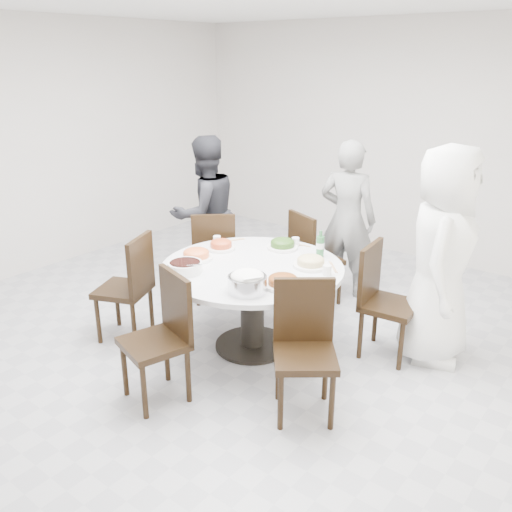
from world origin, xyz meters
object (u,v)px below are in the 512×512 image
Objects in this scene: dining_table at (252,307)px; beverage_bottle at (320,244)px; chair_nw at (214,255)px; soup_bowl at (185,267)px; diner_right at (441,256)px; diner_middle at (347,219)px; chair_ne at (390,303)px; chair_se at (305,354)px; chair_n at (317,258)px; diner_left at (205,213)px; rice_bowl at (247,284)px; chair_s at (154,341)px; chair_sw at (123,287)px.

dining_table is 0.79m from beverage_bottle.
soup_bowl is (0.60, -0.98, 0.32)m from chair_nw.
diner_right reaches higher than chair_nw.
diner_middle is at bearing 45.55° from diner_right.
chair_ne is 1.10m from chair_se.
chair_nw is 4.09× the size of beverage_bottle.
chair_se is 2.20m from diner_middle.
soup_bowl is (-0.25, -1.55, 0.32)m from chair_n.
diner_left is at bearing 19.86° from diner_middle.
dining_table is 1.14m from chair_ne.
diner_right is at bearing 17.66° from beverage_bottle.
chair_n is 1.27m from diner_left.
diner_middle is 1.95m from rice_bowl.
chair_s is at bearing 170.00° from chair_se.
chair_s is 1.07m from chair_se.
chair_ne is 3.32× the size of rice_bowl.
diner_right reaches higher than chair_ne.
chair_sw reaches higher than dining_table.
diner_right is (2.24, 1.38, 0.41)m from chair_sw.
chair_n is 3.32× the size of rice_bowl.
diner_left is at bearing 139.54° from chair_s.
chair_s is 0.59× the size of diner_left.
dining_table is 0.69m from soup_bowl.
diner_left is at bearing 167.01° from chair_sw.
rice_bowl is 0.63m from soup_bowl.
dining_table is at bearing 111.01° from chair_se.
chair_sw is (-0.92, -1.67, 0.00)m from chair_n.
diner_right is at bearing 145.04° from chair_nw.
dining_table is 1.51m from diner_left.
chair_sw is at bearing 142.88° from chair_se.
chair_ne and chair_nw have the same top height.
rice_bowl is at bearing 87.08° from diner_middle.
chair_ne is at bearing 139.35° from chair_nw.
chair_nw is at bearing 70.62° from diner_left.
chair_ne is 3.46× the size of soup_bowl.
beverage_bottle is at bearing 145.37° from chair_n.
chair_se reaches higher than dining_table.
chair_s reaches higher than dining_table.
diner_left is 5.89× the size of soup_bowl.
chair_se is at bearing 107.53° from chair_nw.
chair_ne is 1.34m from diner_middle.
rice_bowl is 1.04× the size of soup_bowl.
chair_nw is 1.19m from soup_bowl.
chair_nw is at bearing 82.07° from diner_right.
soup_bowl is at bearing 76.48° from chair_sw.
diner_middle reaches higher than soup_bowl.
diner_middle is (0.10, 2.52, 0.33)m from chair_s.
dining_table is 1.58× the size of chair_n.
chair_sw and chair_se have the same top height.
beverage_bottle is (1.31, 1.08, 0.39)m from chair_sw.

